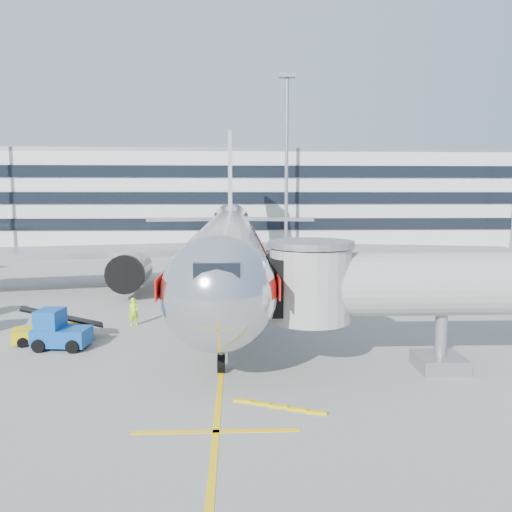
{
  "coord_description": "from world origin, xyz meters",
  "views": [
    {
      "loc": [
        0.77,
        -30.84,
        8.32
      ],
      "look_at": [
        2.15,
        4.83,
        4.0
      ],
      "focal_mm": 35.0,
      "sensor_mm": 36.0,
      "label": 1
    }
  ],
  "objects_px": {
    "main_jet": "(228,244)",
    "ramp_worker": "(134,312)",
    "baggage_tug": "(58,331)",
    "belt_loader": "(53,331)"
  },
  "relations": [
    {
      "from": "main_jet",
      "to": "ramp_worker",
      "type": "height_order",
      "value": "main_jet"
    },
    {
      "from": "main_jet",
      "to": "baggage_tug",
      "type": "distance_m",
      "value": 18.32
    },
    {
      "from": "belt_loader",
      "to": "ramp_worker",
      "type": "bearing_deg",
      "value": 39.73
    },
    {
      "from": "main_jet",
      "to": "ramp_worker",
      "type": "distance_m",
      "value": 12.87
    },
    {
      "from": "baggage_tug",
      "to": "ramp_worker",
      "type": "bearing_deg",
      "value": 55.78
    },
    {
      "from": "belt_loader",
      "to": "baggage_tug",
      "type": "xyz_separation_m",
      "value": [
        0.81,
        -1.34,
        0.35
      ]
    },
    {
      "from": "main_jet",
      "to": "baggage_tug",
      "type": "height_order",
      "value": "main_jet"
    },
    {
      "from": "belt_loader",
      "to": "ramp_worker",
      "type": "height_order",
      "value": "belt_loader"
    },
    {
      "from": "main_jet",
      "to": "baggage_tug",
      "type": "xyz_separation_m",
      "value": [
        -9.02,
        -15.61,
        -3.29
      ]
    },
    {
      "from": "belt_loader",
      "to": "ramp_worker",
      "type": "xyz_separation_m",
      "value": [
        3.97,
        3.3,
        0.31
      ]
    }
  ]
}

